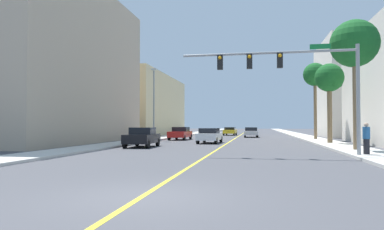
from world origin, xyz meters
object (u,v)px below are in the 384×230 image
traffic_signal_mast (294,72)px  palm_near (354,45)px  car_silver (251,132)px  car_red (180,133)px  palm_mid (329,80)px  palm_far (315,76)px  car_yellow (230,131)px  car_white (210,135)px  pedestrian (366,138)px  street_lamp (154,100)px  car_black (142,137)px

traffic_signal_mast → palm_near: (4.20, 4.04, 2.26)m
car_silver → car_red: 12.47m
palm_mid → palm_far: (0.10, 8.42, 1.49)m
car_silver → car_yellow: (-3.50, 8.13, -0.02)m
car_white → car_yellow: bearing=92.4°
palm_far → car_yellow: size_ratio=1.85×
car_yellow → traffic_signal_mast: bearing=-77.8°
car_silver → pedestrian: pedestrian is taller
traffic_signal_mast → pedestrian: bearing=5.5°
palm_far → car_white: (-10.81, -8.31, -6.48)m
car_red → car_yellow: 18.34m
traffic_signal_mast → car_white: size_ratio=2.28×
car_silver → traffic_signal_mast: bearing=-86.1°
palm_near → car_red: 22.09m
palm_near → palm_mid: palm_near is taller
car_silver → street_lamp: bearing=-130.7°
palm_near → palm_far: palm_far is taller
palm_mid → car_yellow: 27.14m
car_silver → car_white: 16.59m
car_silver → palm_near: bearing=-75.8°
street_lamp → car_red: bearing=51.2°
palm_far → car_silver: palm_far is taller
car_red → car_yellow: (4.33, 17.82, -0.06)m
palm_far → pedestrian: size_ratio=4.98×
street_lamp → car_black: street_lamp is taller
traffic_signal_mast → car_yellow: size_ratio=2.11×
palm_near → car_yellow: 35.10m
traffic_signal_mast → car_silver: 29.20m
palm_near → car_silver: 26.49m
car_silver → car_black: bearing=-111.2°
traffic_signal_mast → palm_mid: palm_mid is taller
palm_near → palm_far: 16.85m
traffic_signal_mast → car_red: bearing=119.3°
car_silver → pedestrian: size_ratio=2.68×
palm_near → car_silver: size_ratio=1.83×
palm_mid → car_black: size_ratio=1.67×
palm_mid → car_red: size_ratio=1.62×
car_black → car_white: car_black is taller
car_black → pedestrian: bearing=156.6°
traffic_signal_mast → car_black: traffic_signal_mast is taller
traffic_signal_mast → car_black: bearing=150.9°
car_black → car_red: bearing=-92.9°
palm_near → car_red: size_ratio=1.95×
palm_mid → car_white: (-10.71, 0.12, -4.99)m
palm_far → car_silver: bearing=132.6°
palm_far → car_black: (-15.25, -14.83, -6.45)m
car_black → pedestrian: size_ratio=2.45×
pedestrian → palm_mid: bearing=4.8°
palm_near → car_silver: bearing=106.0°
car_yellow → palm_mid: bearing=-64.1°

